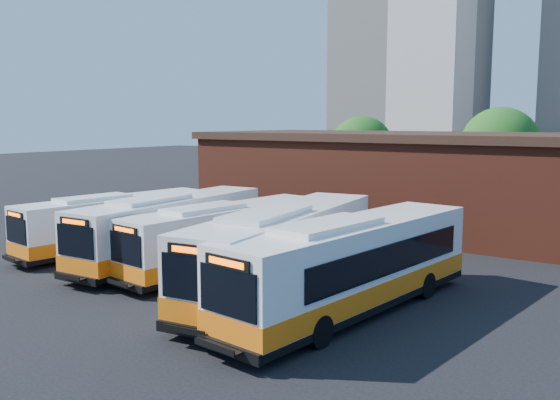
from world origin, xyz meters
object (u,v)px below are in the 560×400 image
Objects in this scene: bus_farwest at (117,225)px; bus_east at (352,269)px; bus_midwest at (226,239)px; transit_worker at (188,289)px; bus_mideast at (284,254)px; bus_west at (172,231)px.

bus_east is (15.85, -2.10, 0.22)m from bus_farwest.
bus_midwest is (7.72, 0.24, 0.04)m from bus_farwest.
transit_worker is at bearing -56.62° from bus_midwest.
bus_farwest is 0.87× the size of bus_east.
bus_farwest is 12.49m from bus_mideast.
bus_east is (8.13, -2.34, 0.18)m from bus_midwest.
bus_east is at bearing -33.88° from transit_worker.
bus_farwest is at bearing 164.92° from bus_mideast.
bus_west is 0.93× the size of bus_mideast.
bus_midwest is 5.00m from bus_mideast.
bus_mideast is (12.39, -1.56, 0.24)m from bus_farwest.
bus_midwest is 6.70m from transit_worker.
bus_farwest is 15.99m from bus_east.
bus_east reaches higher than bus_west.
bus_mideast is at bearing -15.20° from bus_midwest.
bus_mideast reaches higher than bus_farwest.
transit_worker is (10.80, -5.68, -0.54)m from bus_farwest.
bus_midwest reaches higher than bus_farwest.
bus_mideast is 3.51m from bus_east.
bus_west is 0.95× the size of bus_east.
bus_west reaches higher than transit_worker.
bus_farwest is 0.97× the size of bus_midwest.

